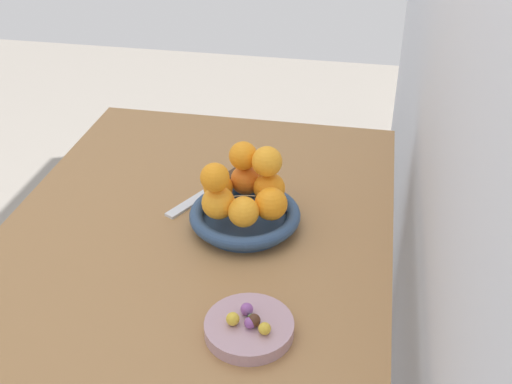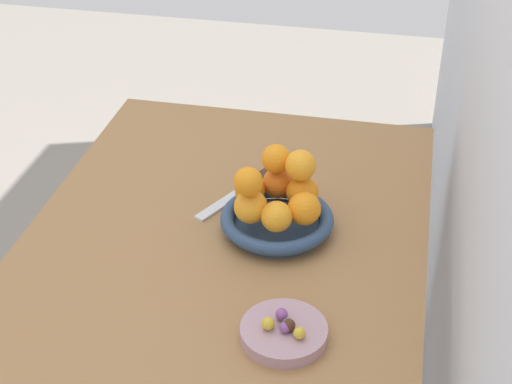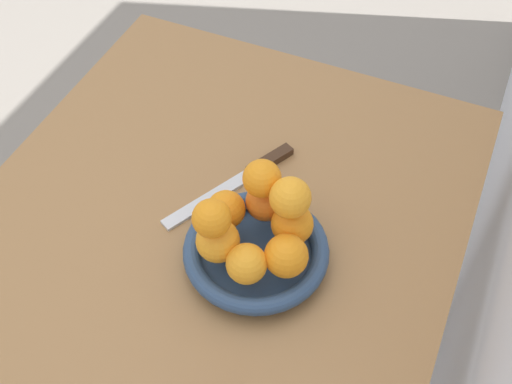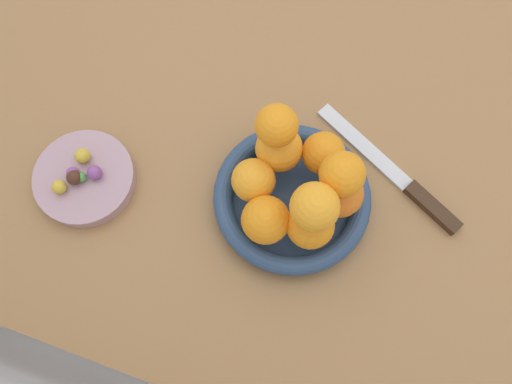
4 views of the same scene
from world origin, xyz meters
name	(u,v)px [view 2 (image 2 of 4)]	position (x,y,z in m)	size (l,w,h in m)	color
dining_table	(222,283)	(0.00, 0.00, 0.65)	(1.10, 0.76, 0.74)	#9E7042
fruit_bowl	(277,221)	(-0.07, 0.09, 0.76)	(0.22, 0.22, 0.04)	navy
candy_dish	(284,333)	(0.21, 0.16, 0.75)	(0.14, 0.14, 0.02)	#B28C99
orange_0	(277,217)	(-0.02, 0.10, 0.81)	(0.06, 0.06, 0.06)	orange
orange_1	(304,209)	(-0.05, 0.15, 0.81)	(0.06, 0.06, 0.06)	orange
orange_2	(302,192)	(-0.11, 0.14, 0.81)	(0.06, 0.06, 0.06)	orange
orange_3	(278,183)	(-0.13, 0.08, 0.81)	(0.06, 0.06, 0.06)	orange
orange_4	(250,191)	(-0.09, 0.04, 0.81)	(0.06, 0.06, 0.06)	orange
orange_5	(251,207)	(-0.04, 0.05, 0.81)	(0.06, 0.06, 0.06)	orange
orange_6	(248,182)	(-0.03, 0.05, 0.87)	(0.05, 0.05, 0.05)	orange
orange_7	(301,165)	(-0.10, 0.13, 0.87)	(0.06, 0.06, 0.06)	orange
orange_8	(276,159)	(-0.12, 0.08, 0.87)	(0.06, 0.06, 0.06)	orange
candy_ball_0	(268,323)	(0.22, 0.13, 0.77)	(0.02, 0.02, 0.02)	gold
candy_ball_1	(285,327)	(0.22, 0.16, 0.77)	(0.02, 0.02, 0.02)	#8C4C99
candy_ball_2	(299,333)	(0.23, 0.19, 0.77)	(0.02, 0.02, 0.02)	gold
candy_ball_3	(282,314)	(0.20, 0.15, 0.77)	(0.02, 0.02, 0.02)	#8C4C99
candy_ball_4	(287,323)	(0.21, 0.16, 0.77)	(0.01, 0.01, 0.01)	#4C9947
candy_ball_5	(289,325)	(0.22, 0.17, 0.77)	(0.02, 0.02, 0.02)	#472819
knife	(249,186)	(-0.21, 0.01, 0.75)	(0.24, 0.14, 0.01)	#3F2819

